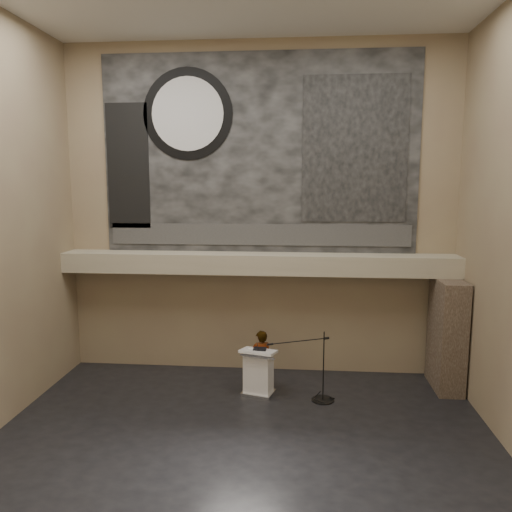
{
  "coord_description": "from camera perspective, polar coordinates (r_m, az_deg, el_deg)",
  "views": [
    {
      "loc": [
        1.05,
        -8.86,
        5.03
      ],
      "look_at": [
        0.0,
        3.2,
        3.2
      ],
      "focal_mm": 35.0,
      "sensor_mm": 36.0,
      "label": 1
    }
  ],
  "objects": [
    {
      "name": "stone_pier",
      "position": [
        13.07,
        20.98,
        -8.35
      ],
      "size": [
        0.6,
        1.4,
        2.7
      ],
      "primitive_type": "cube",
      "color": "#3E3126",
      "rests_on": "floor"
    },
    {
      "name": "soffit",
      "position": [
        12.68,
        0.16,
        -0.85
      ],
      "size": [
        10.0,
        0.8,
        0.5
      ],
      "primitive_type": "cube",
      "color": "gray",
      "rests_on": "wall_back"
    },
    {
      "name": "binder",
      "position": [
        11.9,
        0.42,
        -10.6
      ],
      "size": [
        0.31,
        0.25,
        0.04
      ],
      "primitive_type": "cube",
      "rotation": [
        0.0,
        0.0,
        -0.04
      ],
      "color": "black",
      "rests_on": "lectern"
    },
    {
      "name": "wall_back",
      "position": [
        12.93,
        0.31,
        5.14
      ],
      "size": [
        10.0,
        0.02,
        8.5
      ],
      "primitive_type": "cube",
      "color": "#7F6850",
      "rests_on": "floor"
    },
    {
      "name": "sprinkler_right",
      "position": [
        12.66,
        8.74,
        -2.25
      ],
      "size": [
        0.04,
        0.04,
        0.06
      ],
      "primitive_type": "cylinder",
      "color": "#B2893D",
      "rests_on": "soffit"
    },
    {
      "name": "sprinkler_left",
      "position": [
        12.91,
        -6.96,
        -2.0
      ],
      "size": [
        0.04,
        0.04,
        0.06
      ],
      "primitive_type": "cylinder",
      "color": "#B2893D",
      "rests_on": "soffit"
    },
    {
      "name": "lectern",
      "position": [
        12.1,
        0.28,
        -13.13
      ],
      "size": [
        0.92,
        0.76,
        1.14
      ],
      "rotation": [
        0.0,
        0.0,
        -0.27
      ],
      "color": "silver",
      "rests_on": "floor"
    },
    {
      "name": "wall_front",
      "position": [
        5.03,
        -7.16,
        -0.36
      ],
      "size": [
        10.0,
        0.02,
        8.5
      ],
      "primitive_type": "cube",
      "color": "#7F6850",
      "rests_on": "floor"
    },
    {
      "name": "banner",
      "position": [
        12.89,
        0.3,
        11.57
      ],
      "size": [
        8.0,
        0.05,
        5.0
      ],
      "primitive_type": "cube",
      "color": "black",
      "rests_on": "wall_back"
    },
    {
      "name": "papers",
      "position": [
        11.91,
        -0.3,
        -10.65
      ],
      "size": [
        0.29,
        0.33,
        0.0
      ],
      "primitive_type": "cube",
      "rotation": [
        0.0,
        0.0,
        0.41
      ],
      "color": "silver",
      "rests_on": "lectern"
    },
    {
      "name": "floor",
      "position": [
        10.24,
        -1.67,
        -20.82
      ],
      "size": [
        10.0,
        10.0,
        0.0
      ],
      "primitive_type": "plane",
      "color": "black",
      "rests_on": "ground"
    },
    {
      "name": "banner_text_strip",
      "position": [
        12.91,
        0.28,
        2.46
      ],
      "size": [
        7.76,
        0.02,
        0.55
      ],
      "primitive_type": "cube",
      "color": "#303030",
      "rests_on": "banner"
    },
    {
      "name": "banner_clock_rim",
      "position": [
        13.21,
        -7.82,
        15.78
      ],
      "size": [
        2.3,
        0.02,
        2.3
      ],
      "primitive_type": "cylinder",
      "rotation": [
        1.57,
        0.0,
        0.0
      ],
      "color": "black",
      "rests_on": "banner"
    },
    {
      "name": "banner_brick_print",
      "position": [
        13.55,
        -14.42,
        9.89
      ],
      "size": [
        1.1,
        0.02,
        3.2
      ],
      "primitive_type": "cube",
      "color": "black",
      "rests_on": "banner"
    },
    {
      "name": "speaker_person",
      "position": [
        12.32,
        0.55,
        -11.8
      ],
      "size": [
        0.63,
        0.52,
        1.47
      ],
      "primitive_type": "imported",
      "rotation": [
        0.0,
        0.0,
        3.51
      ],
      "color": "white",
      "rests_on": "floor"
    },
    {
      "name": "banner_clock_face",
      "position": [
        13.19,
        -7.84,
        15.79
      ],
      "size": [
        1.84,
        0.02,
        1.84
      ],
      "primitive_type": "cylinder",
      "rotation": [
        1.57,
        0.0,
        0.0
      ],
      "color": "silver",
      "rests_on": "banner"
    },
    {
      "name": "mic_stand",
      "position": [
        11.98,
        7.42,
        -14.95
      ],
      "size": [
        1.53,
        0.81,
        1.65
      ],
      "rotation": [
        0.0,
        0.0,
        0.4
      ],
      "color": "black",
      "rests_on": "floor"
    },
    {
      "name": "banner_building_print",
      "position": [
        12.88,
        11.22,
        11.86
      ],
      "size": [
        2.6,
        0.02,
        3.6
      ],
      "primitive_type": "cube",
      "color": "black",
      "rests_on": "banner"
    }
  ]
}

